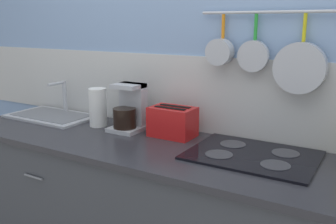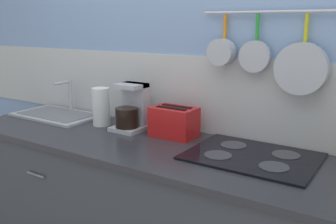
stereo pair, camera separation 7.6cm
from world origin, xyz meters
name	(u,v)px [view 1 (the left image)]	position (x,y,z in m)	size (l,w,h in m)	color
wall_back	(200,71)	(0.00, 0.37, 1.27)	(7.20, 0.16, 2.60)	#84A3CC
countertop	(167,150)	(0.00, 0.00, 0.90)	(2.70, 0.67, 0.03)	#2D2D33
sink_basin	(52,115)	(-1.01, 0.14, 0.94)	(0.60, 0.36, 0.24)	#B7BABF
paper_towel_roll	(98,107)	(-0.58, 0.13, 1.04)	(0.11, 0.11, 0.24)	white
coffee_maker	(129,111)	(-0.36, 0.17, 1.04)	(0.18, 0.20, 0.28)	#B7BABF
toaster	(173,122)	(-0.07, 0.18, 1.00)	(0.27, 0.17, 0.17)	red
cooktop	(252,155)	(0.43, 0.09, 0.93)	(0.61, 0.46, 0.01)	black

